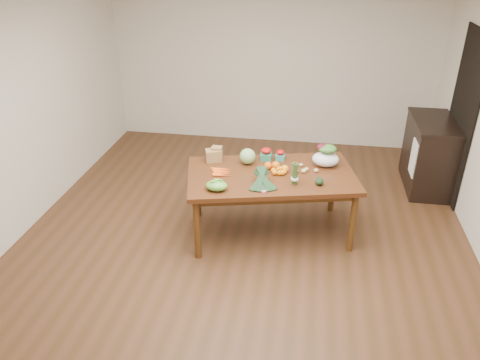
% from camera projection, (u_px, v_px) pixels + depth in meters
% --- Properties ---
extents(floor, '(6.00, 6.00, 0.00)m').
position_uv_depth(floor, '(242.00, 244.00, 5.18)').
color(floor, '#4F2E1B').
rests_on(floor, ground).
extents(room_walls, '(5.02, 6.02, 2.70)m').
position_uv_depth(room_walls, '(242.00, 130.00, 4.55)').
color(room_walls, beige).
rests_on(room_walls, floor).
extents(dining_table, '(1.98, 1.39, 0.75)m').
position_uv_depth(dining_table, '(270.00, 203.00, 5.22)').
color(dining_table, '#492111').
rests_on(dining_table, floor).
extents(doorway_dark, '(0.02, 1.00, 2.10)m').
position_uv_depth(doorway_dark, '(462.00, 117.00, 5.74)').
color(doorway_dark, black).
rests_on(doorway_dark, floor).
extents(cabinet, '(0.52, 1.02, 0.94)m').
position_uv_depth(cabinet, '(429.00, 154.00, 6.16)').
color(cabinet, black).
rests_on(cabinet, floor).
extents(dish_towel, '(0.02, 0.28, 0.45)m').
position_uv_depth(dish_towel, '(413.00, 158.00, 5.87)').
color(dish_towel, white).
rests_on(dish_towel, cabinet).
extents(paper_bag, '(0.27, 0.24, 0.16)m').
position_uv_depth(paper_bag, '(213.00, 154.00, 5.29)').
color(paper_bag, olive).
rests_on(paper_bag, dining_table).
extents(cabbage, '(0.18, 0.18, 0.18)m').
position_uv_depth(cabbage, '(248.00, 156.00, 5.23)').
color(cabbage, '#8EB166').
rests_on(cabbage, dining_table).
extents(strawberry_basket_a, '(0.15, 0.15, 0.11)m').
position_uv_depth(strawberry_basket_a, '(266.00, 155.00, 5.34)').
color(strawberry_basket_a, red).
rests_on(strawberry_basket_a, dining_table).
extents(strawberry_basket_b, '(0.12, 0.12, 0.09)m').
position_uv_depth(strawberry_basket_b, '(280.00, 156.00, 5.34)').
color(strawberry_basket_b, red).
rests_on(strawberry_basket_b, dining_table).
extents(orange_a, '(0.09, 0.09, 0.09)m').
position_uv_depth(orange_a, '(268.00, 166.00, 5.12)').
color(orange_a, orange).
rests_on(orange_a, dining_table).
extents(orange_b, '(0.09, 0.09, 0.09)m').
position_uv_depth(orange_b, '(276.00, 165.00, 5.13)').
color(orange_b, '#DD4C0D').
rests_on(orange_b, dining_table).
extents(orange_c, '(0.08, 0.08, 0.08)m').
position_uv_depth(orange_c, '(285.00, 169.00, 5.06)').
color(orange_c, '#FFA40F').
rests_on(orange_c, dining_table).
extents(mandarin_cluster, '(0.22, 0.22, 0.09)m').
position_uv_depth(mandarin_cluster, '(280.00, 170.00, 5.03)').
color(mandarin_cluster, orange).
rests_on(mandarin_cluster, dining_table).
extents(carrots, '(0.26, 0.26, 0.03)m').
position_uv_depth(carrots, '(222.00, 172.00, 5.06)').
color(carrots, orange).
rests_on(carrots, dining_table).
extents(snap_pea_bag, '(0.22, 0.17, 0.10)m').
position_uv_depth(snap_pea_bag, '(217.00, 186.00, 4.70)').
color(snap_pea_bag, '#589733').
rests_on(snap_pea_bag, dining_table).
extents(kale_bunch, '(0.40, 0.46, 0.16)m').
position_uv_depth(kale_bunch, '(263.00, 181.00, 4.73)').
color(kale_bunch, black).
rests_on(kale_bunch, dining_table).
extents(asparagus_bundle, '(0.10, 0.13, 0.26)m').
position_uv_depth(asparagus_bundle, '(295.00, 173.00, 4.77)').
color(asparagus_bundle, '#4B7335').
rests_on(asparagus_bundle, dining_table).
extents(potato_a, '(0.05, 0.04, 0.04)m').
position_uv_depth(potato_a, '(297.00, 171.00, 5.06)').
color(potato_a, tan).
rests_on(potato_a, dining_table).
extents(potato_b, '(0.05, 0.05, 0.05)m').
position_uv_depth(potato_b, '(304.00, 171.00, 5.05)').
color(potato_b, '#D5C17B').
rests_on(potato_b, dining_table).
extents(potato_c, '(0.05, 0.04, 0.04)m').
position_uv_depth(potato_c, '(306.00, 169.00, 5.10)').
color(potato_c, '#DCB57E').
rests_on(potato_c, dining_table).
extents(potato_d, '(0.05, 0.04, 0.04)m').
position_uv_depth(potato_d, '(301.00, 165.00, 5.19)').
color(potato_d, tan).
rests_on(potato_d, dining_table).
extents(potato_e, '(0.05, 0.04, 0.04)m').
position_uv_depth(potato_e, '(316.00, 170.00, 5.07)').
color(potato_e, '#DDCD7F').
rests_on(potato_e, dining_table).
extents(avocado_a, '(0.09, 0.11, 0.07)m').
position_uv_depth(avocado_a, '(318.00, 182.00, 4.81)').
color(avocado_a, black).
rests_on(avocado_a, dining_table).
extents(avocado_b, '(0.11, 0.13, 0.08)m').
position_uv_depth(avocado_b, '(319.00, 181.00, 4.81)').
color(avocado_b, black).
rests_on(avocado_b, dining_table).
extents(salad_bag, '(0.34, 0.28, 0.23)m').
position_uv_depth(salad_bag, '(326.00, 157.00, 5.16)').
color(salad_bag, white).
rests_on(salad_bag, dining_table).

